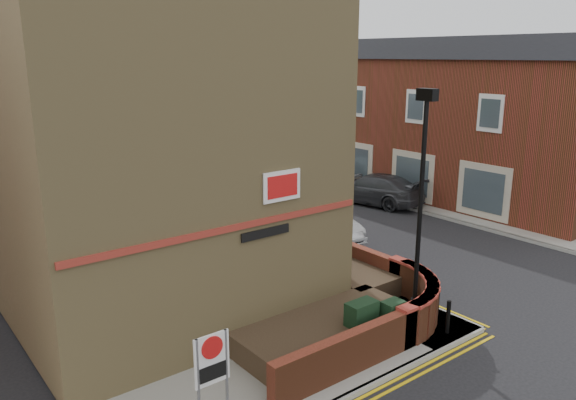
% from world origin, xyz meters
% --- Properties ---
extents(ground, '(120.00, 120.00, 0.00)m').
position_xyz_m(ground, '(0.00, 0.00, 0.00)').
color(ground, black).
rests_on(ground, ground).
extents(pavement_corner, '(13.00, 3.00, 0.12)m').
position_xyz_m(pavement_corner, '(-3.50, 1.50, 0.06)').
color(pavement_corner, gray).
rests_on(pavement_corner, ground).
extents(pavement_main, '(2.00, 32.00, 0.12)m').
position_xyz_m(pavement_main, '(2.00, 16.00, 0.06)').
color(pavement_main, gray).
rests_on(pavement_main, ground).
extents(pavement_far, '(4.00, 40.00, 0.12)m').
position_xyz_m(pavement_far, '(13.00, 13.00, 0.06)').
color(pavement_far, gray).
rests_on(pavement_far, ground).
extents(kerb_main_near, '(0.15, 32.00, 0.12)m').
position_xyz_m(kerb_main_near, '(3.00, 16.00, 0.06)').
color(kerb_main_near, gray).
rests_on(kerb_main_near, ground).
extents(kerb_main_far, '(0.15, 40.00, 0.12)m').
position_xyz_m(kerb_main_far, '(11.00, 13.00, 0.06)').
color(kerb_main_far, gray).
rests_on(kerb_main_far, ground).
extents(yellow_lines_main, '(0.28, 32.00, 0.01)m').
position_xyz_m(yellow_lines_main, '(3.25, 16.00, 0.01)').
color(yellow_lines_main, gold).
rests_on(yellow_lines_main, ground).
extents(corner_building, '(8.95, 10.40, 13.60)m').
position_xyz_m(corner_building, '(-2.84, 8.00, 6.23)').
color(corner_building, '#9C8553').
rests_on(corner_building, ground).
extents(garden_wall, '(6.80, 6.00, 1.20)m').
position_xyz_m(garden_wall, '(0.00, 2.50, 0.00)').
color(garden_wall, brown).
rests_on(garden_wall, ground).
extents(lamppost, '(0.25, 0.50, 6.30)m').
position_xyz_m(lamppost, '(1.60, 1.20, 3.34)').
color(lamppost, black).
rests_on(lamppost, pavement_corner).
extents(utility_cabinet_large, '(0.80, 0.45, 1.20)m').
position_xyz_m(utility_cabinet_large, '(-0.30, 1.30, 0.72)').
color(utility_cabinet_large, black).
rests_on(utility_cabinet_large, pavement_corner).
extents(utility_cabinet_small, '(0.55, 0.40, 1.10)m').
position_xyz_m(utility_cabinet_small, '(0.50, 1.00, 0.67)').
color(utility_cabinet_small, black).
rests_on(utility_cabinet_small, pavement_corner).
extents(bollard_near, '(0.11, 0.11, 0.90)m').
position_xyz_m(bollard_near, '(2.00, 0.40, 0.57)').
color(bollard_near, black).
rests_on(bollard_near, pavement_corner).
extents(bollard_far, '(0.11, 0.11, 0.90)m').
position_xyz_m(bollard_far, '(2.60, 1.20, 0.57)').
color(bollard_far, black).
rests_on(bollard_far, pavement_corner).
extents(zone_sign, '(0.72, 0.07, 2.20)m').
position_xyz_m(zone_sign, '(-5.00, 0.50, 1.64)').
color(zone_sign, slate).
rests_on(zone_sign, pavement_corner).
extents(far_terrace, '(5.40, 30.40, 8.00)m').
position_xyz_m(far_terrace, '(14.50, 17.00, 4.04)').
color(far_terrace, brown).
rests_on(far_terrace, ground).
extents(far_terrace_cream, '(5.40, 12.40, 8.00)m').
position_xyz_m(far_terrace_cream, '(14.50, 38.00, 4.05)').
color(far_terrace_cream, beige).
rests_on(far_terrace_cream, ground).
extents(tree_near, '(3.64, 3.65, 6.70)m').
position_xyz_m(tree_near, '(2.00, 14.05, 4.70)').
color(tree_near, '#382B1E').
rests_on(tree_near, pavement_main).
extents(tree_mid, '(4.03, 4.03, 7.42)m').
position_xyz_m(tree_mid, '(2.00, 22.05, 5.20)').
color(tree_mid, '#382B1E').
rests_on(tree_mid, pavement_main).
extents(tree_far, '(3.81, 3.81, 7.00)m').
position_xyz_m(tree_far, '(2.00, 30.05, 4.91)').
color(tree_far, '#382B1E').
rests_on(tree_far, pavement_main).
extents(traffic_light_assembly, '(0.20, 0.16, 4.20)m').
position_xyz_m(traffic_light_assembly, '(2.40, 25.00, 2.78)').
color(traffic_light_assembly, black).
rests_on(traffic_light_assembly, pavement_main).
extents(silver_car_near, '(2.08, 4.22, 1.33)m').
position_xyz_m(silver_car_near, '(5.00, 8.65, 0.67)').
color(silver_car_near, '#B4B8BC').
rests_on(silver_car_near, ground).
extents(red_car_main, '(4.20, 5.80, 1.47)m').
position_xyz_m(red_car_main, '(3.60, 21.43, 0.73)').
color(red_car_main, maroon).
rests_on(red_car_main, ground).
extents(grey_car_far, '(3.16, 5.50, 1.50)m').
position_xyz_m(grey_car_far, '(10.50, 11.20, 0.75)').
color(grey_car_far, '#323438').
rests_on(grey_car_far, ground).
extents(silver_car_far, '(2.70, 4.87, 1.57)m').
position_xyz_m(silver_car_far, '(10.49, 15.03, 0.78)').
color(silver_car_far, '#A8ACB0').
rests_on(silver_car_far, ground).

